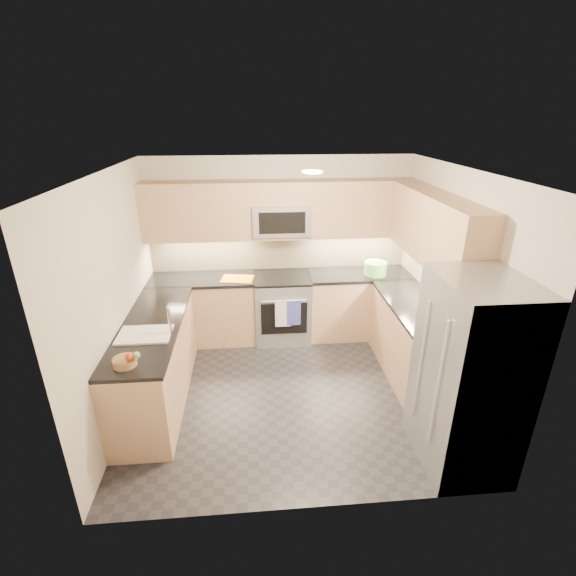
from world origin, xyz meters
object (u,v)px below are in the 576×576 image
(microwave, at_px, (281,219))
(fruit_basket, at_px, (125,362))
(utensil_bowl, at_px, (375,268))
(cutting_board, at_px, (237,279))
(refrigerator, at_px, (469,376))
(gas_range, at_px, (282,308))

(microwave, bearing_deg, fruit_basket, -125.33)
(microwave, bearing_deg, utensil_bowl, -7.79)
(fruit_basket, bearing_deg, utensil_bowl, 35.32)
(utensil_bowl, distance_m, cutting_board, 1.90)
(refrigerator, distance_m, cutting_board, 3.12)
(gas_range, xyz_separation_m, fruit_basket, (-1.55, -2.06, 0.52))
(gas_range, xyz_separation_m, cutting_board, (-0.61, -0.08, 0.49))
(gas_range, bearing_deg, cutting_board, -172.93)
(utensil_bowl, bearing_deg, fruit_basket, -144.68)
(microwave, bearing_deg, gas_range, -90.00)
(refrigerator, height_order, utensil_bowl, refrigerator)
(refrigerator, xyz_separation_m, cutting_board, (-2.06, 2.35, 0.05))
(utensil_bowl, height_order, fruit_basket, utensil_bowl)
(microwave, distance_m, refrigerator, 3.04)
(utensil_bowl, bearing_deg, refrigerator, -86.08)
(utensil_bowl, relative_size, fruit_basket, 1.52)
(gas_range, height_order, utensil_bowl, utensil_bowl)
(refrigerator, bearing_deg, microwave, 119.62)
(utensil_bowl, bearing_deg, gas_range, 177.73)
(fruit_basket, bearing_deg, gas_range, 53.06)
(microwave, height_order, cutting_board, microwave)
(fruit_basket, bearing_deg, cutting_board, 64.61)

